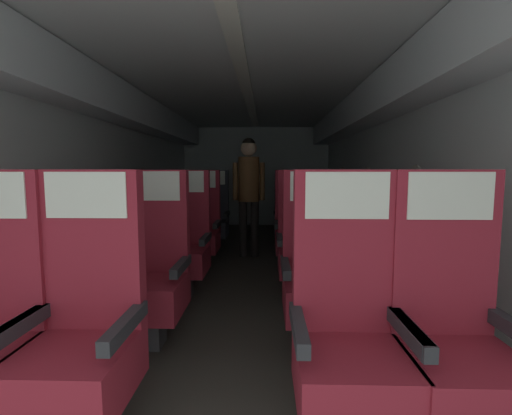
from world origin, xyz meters
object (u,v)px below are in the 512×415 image
object	(u,v)px
seat_c_left_window	(137,244)
seat_d_left_window	(164,228)
seat_b_right_window	(317,273)
seat_e_left_window	(182,218)
flight_attendant	(249,184)
seat_b_right_aisle	(382,273)
seat_a_right_window	(348,335)
seat_d_left_aisle	(200,228)
seat_c_right_window	(302,244)
seat_a_left_aisle	(82,332)
seat_e_left_aisle	(212,218)
seat_d_right_window	(294,228)
seat_e_right_window	(290,218)
seat_c_left_aisle	(184,243)
seat_d_right_aisle	(332,229)
seat_b_left_aisle	(152,272)
seat_b_left_window	(88,271)
seat_a_right_aisle	(454,337)
seat_c_right_aisle	(351,245)
seat_e_right_aisle	(320,218)

from	to	relation	value
seat_c_left_window	seat_d_left_window	world-z (taller)	same
seat_b_right_window	seat_c_left_window	bearing A→B (deg)	148.75
seat_e_left_window	flight_attendant	xyz separation A→B (m)	(0.98, -0.31, 0.50)
seat_c_left_window	seat_b_right_aisle	bearing A→B (deg)	-24.66
seat_a_right_window	seat_d_left_aisle	world-z (taller)	same
seat_c_right_window	seat_d_left_window	size ratio (longest dim) A/B	1.00
seat_c_right_window	seat_d_left_aisle	world-z (taller)	same
seat_a_left_aisle	seat_e_left_aisle	distance (m)	3.72
seat_d_left_aisle	seat_b_right_window	bearing A→B (deg)	-59.01
seat_d_right_window	seat_a_left_aisle	bearing A→B (deg)	-111.84
seat_b_right_aisle	seat_e_right_window	xyz separation A→B (m)	(-0.43, 2.79, 0.00)
seat_c_left_aisle	seat_d_right_aisle	xyz separation A→B (m)	(1.54, 0.90, 0.00)
seat_b_right_window	seat_e_left_aisle	size ratio (longest dim) A/B	1.00
seat_b_left_aisle	seat_d_left_window	distance (m)	1.91
seat_b_left_window	seat_c_right_window	bearing A→B (deg)	31.46
seat_b_left_window	seat_b_right_window	size ratio (longest dim) A/B	1.00
seat_c_left_window	seat_d_right_aisle	xyz separation A→B (m)	(1.99, 0.92, 0.00)
seat_b_left_aisle	seat_b_right_aisle	world-z (taller)	same
seat_a_right_aisle	seat_c_right_aisle	size ratio (longest dim) A/B	1.00
seat_b_left_window	seat_e_right_window	xyz separation A→B (m)	(1.55, 2.80, 0.00)
seat_e_left_aisle	seat_b_left_aisle	bearing A→B (deg)	-89.83
seat_d_left_window	seat_d_right_aisle	world-z (taller)	same
seat_c_left_aisle	seat_d_right_aisle	world-z (taller)	same
seat_d_left_aisle	flight_attendant	bearing A→B (deg)	48.77
seat_a_right_aisle	seat_c_left_aisle	size ratio (longest dim) A/B	1.00
seat_b_right_window	flight_attendant	distance (m)	2.60
seat_c_right_aisle	flight_attendant	world-z (taller)	flight_attendant
seat_a_left_aisle	seat_a_right_window	world-z (taller)	same
seat_b_left_aisle	seat_c_right_window	size ratio (longest dim) A/B	1.00
seat_d_right_aisle	seat_e_right_aisle	bearing A→B (deg)	90.31
seat_c_right_window	seat_e_right_window	world-z (taller)	same
seat_b_right_aisle	seat_c_left_window	world-z (taller)	same
seat_b_left_window	seat_b_left_aisle	world-z (taller)	same
seat_d_left_window	seat_d_left_aisle	distance (m)	0.43
seat_d_right_aisle	flight_attendant	bearing A→B (deg)	148.11
seat_a_right_aisle	flight_attendant	bearing A→B (deg)	106.42
seat_a_right_window	seat_d_right_aisle	distance (m)	2.80
seat_c_left_aisle	seat_c_right_aisle	world-z (taller)	same
seat_b_left_window	seat_e_right_aisle	distance (m)	3.43
seat_c_right_aisle	seat_e_right_aisle	distance (m)	1.86
seat_c_left_aisle	flight_attendant	bearing A→B (deg)	70.86
seat_b_right_aisle	seat_c_left_aisle	distance (m)	1.80
seat_c_right_window	seat_b_left_window	bearing A→B (deg)	-148.54
seat_b_left_window	seat_e_right_window	bearing A→B (deg)	61.02
seat_e_right_aisle	seat_e_right_window	distance (m)	0.43
flight_attendant	seat_a_right_window	bearing A→B (deg)	-88.76
seat_b_left_window	seat_d_right_aisle	xyz separation A→B (m)	(1.99, 1.85, 0.00)
seat_c_left_window	seat_d_right_aisle	bearing A→B (deg)	24.96
seat_d_right_window	seat_b_left_window	bearing A→B (deg)	-129.69
seat_a_left_aisle	seat_a_right_aisle	bearing A→B (deg)	-0.30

